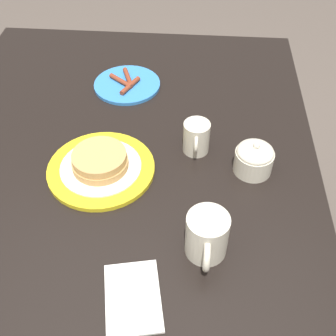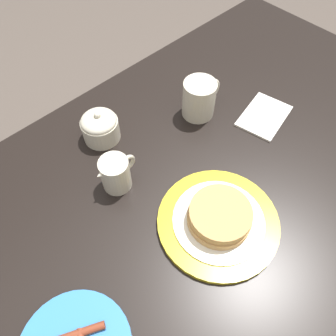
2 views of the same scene
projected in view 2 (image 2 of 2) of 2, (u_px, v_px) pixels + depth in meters
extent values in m
plane|color=#51473F|center=(199.00, 290.00, 1.36)|extent=(8.00, 8.00, 0.00)
cube|color=black|center=(226.00, 204.00, 0.74)|extent=(1.49, 1.01, 0.03)
cube|color=black|center=(237.00, 91.00, 1.51)|extent=(0.07, 0.07, 0.73)
cylinder|color=gold|center=(218.00, 222.00, 0.69)|extent=(0.26, 0.26, 0.01)
cylinder|color=white|center=(218.00, 220.00, 0.69)|extent=(0.19, 0.19, 0.00)
cylinder|color=tan|center=(219.00, 218.00, 0.68)|extent=(0.13, 0.13, 0.02)
cylinder|color=tan|center=(220.00, 214.00, 0.66)|extent=(0.13, 0.13, 0.02)
cylinder|color=brown|center=(80.00, 335.00, 0.56)|extent=(0.09, 0.05, 0.01)
cylinder|color=beige|center=(199.00, 99.00, 0.84)|extent=(0.08, 0.08, 0.10)
torus|color=beige|center=(210.00, 91.00, 0.86)|extent=(0.07, 0.01, 0.07)
cylinder|color=#472819|center=(200.00, 86.00, 0.81)|extent=(0.07, 0.07, 0.00)
cylinder|color=beige|center=(115.00, 174.00, 0.72)|extent=(0.07, 0.07, 0.08)
cone|color=beige|center=(102.00, 174.00, 0.68)|extent=(0.04, 0.03, 0.04)
torus|color=beige|center=(127.00, 163.00, 0.73)|extent=(0.05, 0.01, 0.05)
cylinder|color=beige|center=(101.00, 129.00, 0.81)|extent=(0.09, 0.09, 0.06)
ellipsoid|color=beige|center=(99.00, 121.00, 0.79)|extent=(0.09, 0.09, 0.03)
sphere|color=beige|center=(97.00, 115.00, 0.77)|extent=(0.02, 0.02, 0.02)
cube|color=silver|center=(264.00, 116.00, 0.87)|extent=(0.16, 0.13, 0.01)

